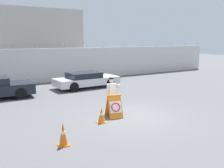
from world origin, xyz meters
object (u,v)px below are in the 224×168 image
Objects in this scene: parked_car_rear_sedan at (86,80)px; barricade_sign at (114,106)px; traffic_cone_mid at (63,134)px; security_guard at (112,93)px; traffic_cone_near at (102,115)px.

barricade_sign is at bearing -107.58° from parked_car_rear_sedan.
barricade_sign is 1.28× the size of traffic_cone_mid.
traffic_cone_mid is 10.13m from parked_car_rear_sedan.
traffic_cone_near is at bearing -152.88° from security_guard.
barricade_sign is 0.22× the size of parked_car_rear_sedan.
parked_car_rear_sedan is at bearing 59.96° from traffic_cone_mid.
barricade_sign reaches higher than traffic_cone_near.
barricade_sign is 0.97m from traffic_cone_near.
parked_car_rear_sedan is (1.76, 6.39, -0.36)m from security_guard.
traffic_cone_near is 7.93m from parked_car_rear_sedan.
traffic_cone_near is at bearing -112.86° from parked_car_rear_sedan.
security_guard is at bearing 82.26° from barricade_sign.
parked_car_rear_sedan is at bearing 59.46° from security_guard.
traffic_cone_mid is at bearing -148.18° from traffic_cone_near.
security_guard is 1.61m from traffic_cone_near.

